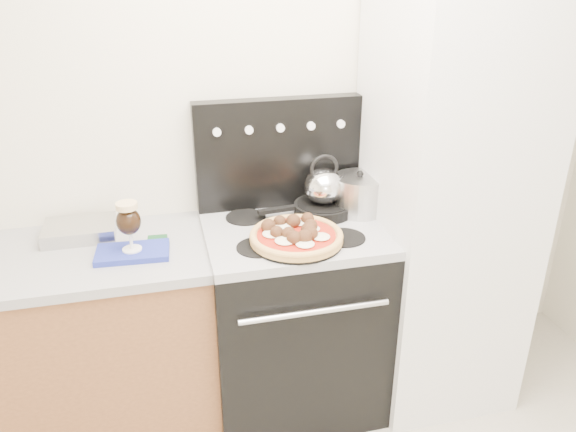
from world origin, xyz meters
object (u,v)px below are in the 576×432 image
object	(u,v)px
base_cabinet	(42,355)
oven_mitt	(133,253)
pizza	(296,234)
skillet	(323,208)
stove_body	(293,320)
stock_pot	(359,195)
beer_glass	(129,226)
fridge	(444,208)
pizza_pan	(296,242)
tea_kettle	(324,183)

from	to	relation	value
base_cabinet	oven_mitt	size ratio (longest dim) A/B	5.09
pizza	skillet	bearing A→B (deg)	53.30
stove_body	stock_pot	bearing A→B (deg)	15.41
stove_body	beer_glass	world-z (taller)	beer_glass
fridge	pizza_pan	size ratio (longest dim) A/B	5.07
stock_pot	pizza_pan	bearing A→B (deg)	-146.40
base_cabinet	fridge	size ratio (longest dim) A/B	0.76
stove_body	tea_kettle	distance (m)	0.66
stove_body	tea_kettle	size ratio (longest dim) A/B	4.54
tea_kettle	fridge	bearing A→B (deg)	-13.83
pizza_pan	stock_pot	bearing A→B (deg)	33.60
beer_glass	skillet	xyz separation A→B (m)	(0.84, 0.17, -0.08)
fridge	pizza_pan	world-z (taller)	fridge
beer_glass	pizza_pan	xyz separation A→B (m)	(0.65, -0.09, -0.10)
stock_pot	fridge	bearing A→B (deg)	-17.62
base_cabinet	pizza_pan	xyz separation A→B (m)	(1.08, -0.17, 0.50)
oven_mitt	pizza	xyz separation A→B (m)	(0.65, -0.09, 0.05)
pizza	beer_glass	bearing A→B (deg)	172.12
base_cabinet	beer_glass	bearing A→B (deg)	-10.36
stove_body	skillet	xyz separation A→B (m)	(0.17, 0.12, 0.50)
stove_body	stock_pot	xyz separation A→B (m)	(0.33, 0.09, 0.56)
oven_mitt	tea_kettle	distance (m)	0.87
base_cabinet	skillet	bearing A→B (deg)	4.09
tea_kettle	stock_pot	xyz separation A→B (m)	(0.16, -0.02, -0.06)
oven_mitt	skillet	bearing A→B (deg)	11.42
fridge	base_cabinet	bearing A→B (deg)	178.41
tea_kettle	skillet	bearing A→B (deg)	0.00
pizza_pan	base_cabinet	bearing A→B (deg)	171.13
oven_mitt	pizza_pan	distance (m)	0.66
fridge	pizza_pan	distance (m)	0.73
fridge	beer_glass	xyz separation A→B (m)	(-1.37, -0.03, 0.08)
base_cabinet	pizza_pan	bearing A→B (deg)	-8.87
stove_body	oven_mitt	distance (m)	0.82
oven_mitt	beer_glass	distance (m)	0.12
pizza_pan	tea_kettle	bearing A→B (deg)	53.30
fridge	pizza	world-z (taller)	fridge
tea_kettle	stock_pot	size ratio (longest dim) A/B	0.87
oven_mitt	stock_pot	world-z (taller)	stock_pot
beer_glass	tea_kettle	size ratio (longest dim) A/B	1.07
beer_glass	pizza	world-z (taller)	beer_glass
beer_glass	tea_kettle	xyz separation A→B (m)	(0.84, 0.17, 0.04)
fridge	oven_mitt	bearing A→B (deg)	-178.78
fridge	oven_mitt	size ratio (longest dim) A/B	6.66
base_cabinet	tea_kettle	size ratio (longest dim) A/B	7.48
fridge	stock_pot	size ratio (longest dim) A/B	8.48
oven_mitt	beer_glass	world-z (taller)	beer_glass
pizza_pan	pizza	size ratio (longest dim) A/B	0.99
base_cabinet	oven_mitt	xyz separation A→B (m)	(0.43, -0.08, 0.48)
beer_glass	stock_pot	xyz separation A→B (m)	(1.00, 0.15, -0.03)
base_cabinet	beer_glass	xyz separation A→B (m)	(0.43, -0.08, 0.60)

